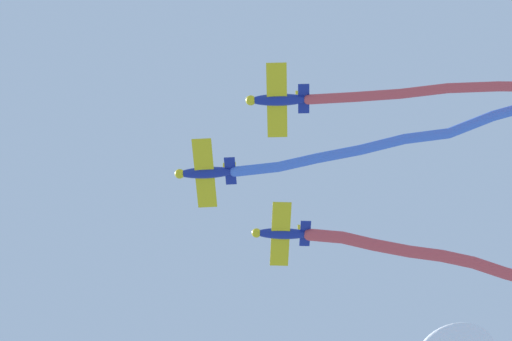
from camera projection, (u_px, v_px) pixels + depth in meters
airplane_lead at (205, 173)px, 87.53m from camera, size 4.57×6.16×1.56m
smoke_trail_lead at (423, 132)px, 85.58m from camera, size 28.08×7.85×1.71m
airplane_left_wing at (277, 100)px, 83.94m from camera, size 4.62×6.20×1.56m
smoke_trail_left_wing at (469, 89)px, 82.84m from camera, size 23.32×1.83×1.55m
airplane_right_wing at (281, 233)px, 91.16m from camera, size 4.69×6.26×1.56m
smoke_trail_right_wing at (455, 262)px, 90.98m from camera, size 23.13×6.56×3.14m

